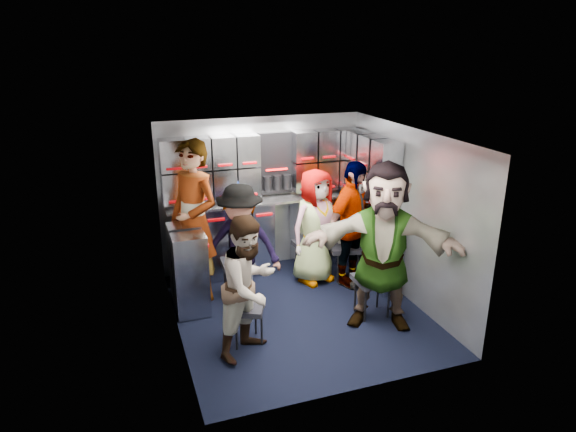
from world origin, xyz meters
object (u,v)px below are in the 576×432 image
object	(u,v)px
jump_seat_center	(310,246)
attendant_arc_e	(383,246)
attendant_arc_a	(249,286)
jump_seat_mid_left	(238,265)
attendant_arc_c	(315,226)
attendant_arc_d	(352,224)
attendant_standing	(194,222)
attendant_arc_b	(241,245)
jump_seat_mid_right	(345,249)
jump_seat_near_right	(373,282)
jump_seat_near_left	(246,309)

from	to	relation	value
jump_seat_center	attendant_arc_e	distance (m)	1.55
attendant_arc_a	attendant_arc_e	size ratio (longest dim) A/B	0.79
jump_seat_mid_left	attendant_arc_c	size ratio (longest dim) A/B	0.31
attendant_arc_d	attendant_arc_c	bearing A→B (deg)	119.63
attendant_arc_d	attendant_arc_a	bearing A→B (deg)	-176.05
attendant_standing	attendant_arc_b	xyz separation A→B (m)	(0.48, -0.31, -0.25)
jump_seat_mid_right	attendant_arc_c	bearing A→B (deg)	171.44
jump_seat_mid_left	attendant_arc_b	distance (m)	0.38
attendant_arc_a	attendant_standing	bearing A→B (deg)	67.11
jump_seat_near_right	attendant_arc_b	distance (m)	1.60
jump_seat_near_right	attendant_standing	distance (m)	2.22
jump_seat_mid_left	jump_seat_mid_right	xyz separation A→B (m)	(1.47, 0.03, -0.00)
jump_seat_mid_right	jump_seat_center	bearing A→B (deg)	149.13
attendant_arc_b	attendant_arc_d	size ratio (longest dim) A/B	0.91
jump_seat_center	attendant_arc_c	xyz separation A→B (m)	(-0.00, -0.18, 0.34)
jump_seat_mid_right	attendant_arc_e	world-z (taller)	attendant_arc_e
attendant_arc_a	attendant_arc_c	xyz separation A→B (m)	(1.24, 1.33, 0.02)
jump_seat_mid_left	attendant_standing	bearing A→B (deg)	165.01
jump_seat_mid_left	attendant_standing	world-z (taller)	attendant_standing
attendant_standing	attendant_arc_d	distance (m)	1.98
jump_seat_mid_left	jump_seat_near_left	bearing A→B (deg)	-99.58
jump_seat_near_right	attendant_arc_c	size ratio (longest dim) A/B	0.31
jump_seat_mid_right	attendant_arc_d	bearing A→B (deg)	-90.00
jump_seat_near_right	attendant_arc_b	bearing A→B (deg)	149.12
attendant_standing	attendant_arc_e	distance (m)	2.24
attendant_arc_c	attendant_arc_d	xyz separation A→B (m)	(0.40, -0.24, 0.06)
attendant_standing	jump_seat_near_right	bearing A→B (deg)	26.16
attendant_arc_c	attendant_arc_d	bearing A→B (deg)	-47.94
jump_seat_mid_right	attendant_standing	xyz separation A→B (m)	(-1.95, 0.10, 0.58)
jump_seat_mid_left	jump_seat_center	world-z (taller)	jump_seat_center
attendant_arc_a	attendant_arc_d	world-z (taller)	attendant_arc_d
jump_seat_near_right	attendant_arc_d	distance (m)	0.93
attendant_arc_a	attendant_arc_e	world-z (taller)	attendant_arc_e
jump_seat_center	jump_seat_near_left	bearing A→B (deg)	-133.11
attendant_arc_e	attendant_arc_a	bearing A→B (deg)	-148.66
jump_seat_mid_right	attendant_standing	distance (m)	2.04
jump_seat_mid_right	attendant_standing	world-z (taller)	attendant_standing
attendant_arc_e	attendant_arc_b	bearing A→B (deg)	172.34
attendant_arc_d	attendant_arc_e	size ratio (longest dim) A/B	0.88
attendant_standing	attendant_arc_d	xyz separation A→B (m)	(1.95, -0.28, -0.17)
attendant_standing	jump_seat_mid_left	bearing A→B (deg)	42.51
jump_seat_near_right	attendant_arc_e	bearing A→B (deg)	-90.00
attendant_standing	attendant_arc_a	distance (m)	1.43
jump_seat_center	attendant_standing	size ratio (longest dim) A/B	0.24
attendant_arc_a	attendant_arc_b	distance (m)	1.07
jump_seat_mid_right	attendant_arc_d	distance (m)	0.45
attendant_arc_d	attendant_arc_e	xyz separation A→B (m)	(-0.12, -1.01, 0.11)
jump_seat_mid_left	attendant_arc_d	world-z (taller)	attendant_arc_d
jump_seat_near_right	attendant_arc_e	xyz separation A→B (m)	(-0.00, -0.18, 0.51)
attendant_arc_c	attendant_arc_d	distance (m)	0.47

